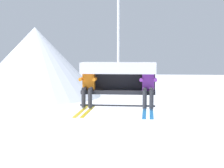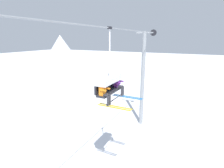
{
  "view_description": "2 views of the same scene",
  "coord_description": "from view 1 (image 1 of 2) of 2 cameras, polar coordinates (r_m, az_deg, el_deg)",
  "views": [
    {
      "loc": [
        1.19,
        -10.05,
        7.02
      ],
      "look_at": [
        0.19,
        -0.71,
        6.16
      ],
      "focal_mm": 55.0,
      "sensor_mm": 36.0,
      "label": 1
    },
    {
      "loc": [
        -7.31,
        -4.76,
        8.64
      ],
      "look_at": [
        0.64,
        -0.79,
        6.29
      ],
      "focal_mm": 28.0,
      "sensor_mm": 36.0,
      "label": 2
    }
  ],
  "objects": [
    {
      "name": "chairlift_chair",
      "position": [
        9.37,
        1.1,
        2.01
      ],
      "size": [
        2.04,
        0.74,
        3.56
      ],
      "color": "#232328"
    },
    {
      "name": "skier_orange",
      "position": [
        9.28,
        -4.0,
        -0.03
      ],
      "size": [
        0.46,
        1.7,
        1.23
      ],
      "color": "orange"
    },
    {
      "name": "mountain_peak_west",
      "position": [
        56.26,
        -12.6,
        3.6
      ],
      "size": [
        20.94,
        20.94,
        11.03
      ],
      "color": "white",
      "rests_on": "ground_plane"
    },
    {
      "name": "skier_purple",
      "position": [
        9.14,
        6.04,
        -0.13
      ],
      "size": [
        0.46,
        1.7,
        1.23
      ],
      "color": "purple"
    }
  ]
}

